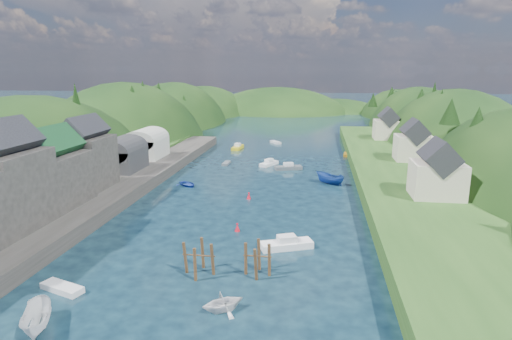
% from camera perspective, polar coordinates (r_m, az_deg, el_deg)
% --- Properties ---
extents(ground, '(600.00, 600.00, 0.00)m').
position_cam_1_polar(ground, '(92.93, 1.96, 0.68)').
color(ground, black).
rests_on(ground, ground).
extents(hillside_left, '(44.00, 245.56, 52.00)m').
position_cam_1_polar(hillside_left, '(130.68, -16.79, 0.19)').
color(hillside_left, black).
rests_on(hillside_left, ground).
extents(hillside_right, '(36.00, 245.56, 48.00)m').
position_cam_1_polar(hillside_right, '(123.50, 24.55, -0.90)').
color(hillside_right, black).
rests_on(hillside_right, ground).
extents(far_hills, '(103.00, 68.00, 44.00)m').
position_cam_1_polar(far_hills, '(216.57, 5.93, 4.95)').
color(far_hills, black).
rests_on(far_hills, ground).
extents(hill_trees, '(88.90, 148.93, 12.37)m').
position_cam_1_polar(hill_trees, '(104.97, 2.98, 8.26)').
color(hill_trees, black).
rests_on(hill_trees, ground).
extents(quay_left, '(12.00, 110.00, 2.00)m').
position_cam_1_polar(quay_left, '(71.69, -20.36, -3.15)').
color(quay_left, '#2D2B28').
rests_on(quay_left, ground).
extents(terrace_left_grass, '(12.00, 110.00, 2.50)m').
position_cam_1_polar(terrace_left_grass, '(75.20, -25.07, -2.64)').
color(terrace_left_grass, '#234719').
rests_on(terrace_left_grass, ground).
extents(quayside_buildings, '(8.00, 35.84, 12.90)m').
position_cam_1_polar(quayside_buildings, '(60.26, -28.61, -0.98)').
color(quayside_buildings, '#2D2B28').
rests_on(quayside_buildings, quay_left).
extents(boat_sheds, '(7.00, 21.00, 7.50)m').
position_cam_1_polar(boat_sheds, '(88.21, -15.90, 2.99)').
color(boat_sheds, '#2D2D30').
rests_on(boat_sheds, quay_left).
extents(terrace_right, '(16.00, 120.00, 2.40)m').
position_cam_1_polar(terrace_right, '(83.74, 18.43, -0.57)').
color(terrace_right, '#234719').
rests_on(terrace_right, ground).
extents(right_bank_cottages, '(9.00, 59.24, 8.41)m').
position_cam_1_polar(right_bank_cottages, '(91.45, 19.61, 3.44)').
color(right_bank_cottages, beige).
rests_on(right_bank_cottages, terrace_right).
extents(piling_cluster_near, '(3.38, 3.14, 3.95)m').
position_cam_1_polar(piling_cluster_near, '(44.43, -7.60, -11.92)').
color(piling_cluster_near, '#382314').
rests_on(piling_cluster_near, ground).
extents(piling_cluster_far, '(2.87, 2.71, 3.93)m').
position_cam_1_polar(piling_cluster_far, '(43.91, 0.20, -12.13)').
color(piling_cluster_far, '#382314').
rests_on(piling_cluster_far, ground).
extents(channel_buoy_near, '(0.70, 0.70, 1.10)m').
position_cam_1_polar(channel_buoy_near, '(55.30, -2.51, -7.68)').
color(channel_buoy_near, red).
rests_on(channel_buoy_near, ground).
extents(channel_buoy_far, '(0.70, 0.70, 1.10)m').
position_cam_1_polar(channel_buoy_far, '(68.61, -0.96, -3.47)').
color(channel_buoy_far, red).
rests_on(channel_buoy_far, ground).
extents(moored_boats, '(33.52, 95.85, 2.20)m').
position_cam_1_polar(moored_boats, '(66.73, -0.97, -3.79)').
color(moored_boats, silver).
rests_on(moored_boats, ground).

